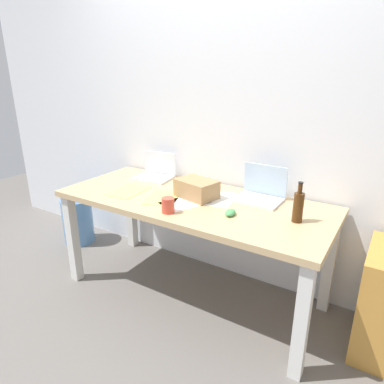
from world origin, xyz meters
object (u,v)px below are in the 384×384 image
(desk, at_px, (192,211))
(computer_mouse, at_px, (230,212))
(laptop_right, at_px, (260,193))
(cardboard_box, at_px, (197,189))
(coffee_mug, at_px, (168,205))
(laptop_left, at_px, (155,173))
(water_cooler_jug, at_px, (78,220))
(beer_bottle, at_px, (298,206))

(desk, xyz_separation_m, computer_mouse, (0.34, -0.11, 0.11))
(laptop_right, distance_m, cardboard_box, 0.43)
(coffee_mug, bearing_deg, laptop_left, 133.93)
(computer_mouse, bearing_deg, laptop_left, 147.02)
(laptop_left, distance_m, laptop_right, 0.91)
(cardboard_box, relative_size, coffee_mug, 2.85)
(coffee_mug, bearing_deg, water_cooler_jug, 164.13)
(laptop_left, relative_size, water_cooler_jug, 0.65)
(computer_mouse, bearing_deg, beer_bottle, 8.09)
(laptop_left, distance_m, coffee_mug, 0.73)
(laptop_right, relative_size, water_cooler_jug, 0.63)
(computer_mouse, height_order, cardboard_box, cardboard_box)
(water_cooler_jug, bearing_deg, laptop_right, 3.87)
(beer_bottle, distance_m, computer_mouse, 0.39)
(cardboard_box, distance_m, water_cooler_jug, 1.50)
(desk, height_order, laptop_left, laptop_left)
(coffee_mug, bearing_deg, desk, 89.48)
(laptop_left, relative_size, cardboard_box, 1.17)
(laptop_right, bearing_deg, beer_bottle, -35.10)
(desk, distance_m, cardboard_box, 0.16)
(desk, height_order, laptop_right, laptop_right)
(desk, relative_size, beer_bottle, 7.79)
(desk, relative_size, laptop_left, 5.94)
(water_cooler_jug, bearing_deg, beer_bottle, -2.79)
(laptop_left, xyz_separation_m, laptop_right, (0.91, -0.02, 0.01))
(computer_mouse, bearing_deg, coffee_mug, -164.48)
(beer_bottle, height_order, coffee_mug, beer_bottle)
(beer_bottle, bearing_deg, laptop_right, 144.90)
(computer_mouse, xyz_separation_m, water_cooler_jug, (-1.71, 0.22, -0.55))
(laptop_right, bearing_deg, desk, -149.95)
(laptop_left, relative_size, beer_bottle, 1.31)
(laptop_left, bearing_deg, beer_bottle, -11.14)
(laptop_right, distance_m, computer_mouse, 0.35)
(computer_mouse, bearing_deg, water_cooler_jug, 162.54)
(computer_mouse, bearing_deg, cardboard_box, 145.47)
(coffee_mug, relative_size, water_cooler_jug, 0.20)
(laptop_right, distance_m, beer_bottle, 0.39)
(laptop_left, distance_m, cardboard_box, 0.56)
(desk, relative_size, cardboard_box, 6.94)
(laptop_left, height_order, computer_mouse, laptop_left)
(laptop_right, height_order, coffee_mug, laptop_right)
(desk, height_order, coffee_mug, coffee_mug)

